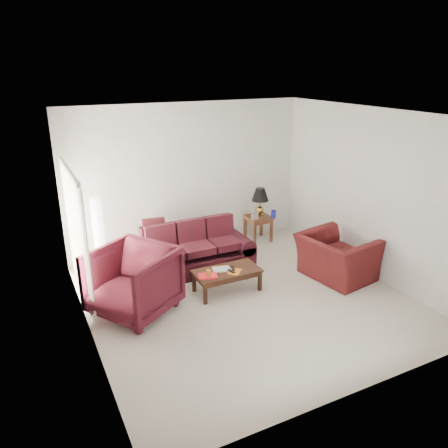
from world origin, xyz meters
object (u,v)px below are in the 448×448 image
object	(u,v)px
end_table	(258,228)
armchair_right	(336,257)
sofa	(195,249)
armchair_left	(133,282)
floor_lamp	(99,236)
coffee_table	(227,281)

from	to	relation	value
end_table	armchair_right	xyz separation A→B (m)	(0.35, -2.17, 0.12)
end_table	sofa	bearing A→B (deg)	-156.89
end_table	armchair_left	xyz separation A→B (m)	(-3.25, -1.72, 0.25)
end_table	floor_lamp	world-z (taller)	floor_lamp
sofa	armchair_left	distance (m)	1.72
end_table	coffee_table	xyz separation A→B (m)	(-1.65, -1.76, -0.08)
floor_lamp	sofa	bearing A→B (deg)	-22.02
armchair_left	armchair_right	size ratio (longest dim) A/B	0.95
armchair_left	coffee_table	world-z (taller)	armchair_left
floor_lamp	armchair_left	size ratio (longest dim) A/B	1.27
armchair_right	coffee_table	size ratio (longest dim) A/B	1.10
sofa	coffee_table	world-z (taller)	sofa
sofa	floor_lamp	world-z (taller)	floor_lamp
end_table	floor_lamp	bearing A→B (deg)	-177.82
end_table	armchair_left	bearing A→B (deg)	-152.09
floor_lamp	end_table	bearing A→B (deg)	2.18
armchair_right	coffee_table	world-z (taller)	armchair_right
end_table	armchair_right	distance (m)	2.20
end_table	armchair_left	distance (m)	3.69
sofa	armchair_left	world-z (taller)	armchair_left
sofa	end_table	world-z (taller)	sofa
sofa	end_table	xyz separation A→B (m)	(1.82, 0.78, -0.16)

